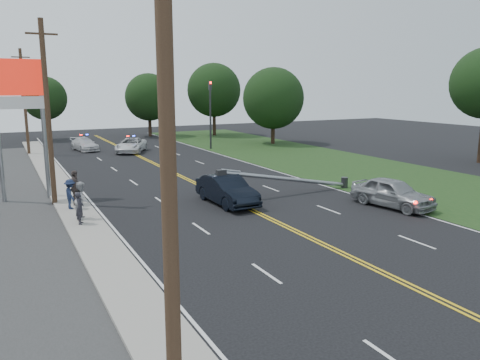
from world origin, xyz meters
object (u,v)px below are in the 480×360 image
fallen_streetlight (295,179)px  bystander_b (82,200)px  utility_pole_mid (48,113)px  utility_pole_far (25,102)px  bystander_d (75,188)px  traffic_signal (210,109)px  emergency_b (85,144)px  utility_pole_near (168,172)px  emergency_a (131,145)px  waiting_sedan (392,193)px  pylon_sign (18,96)px  bystander_c (70,194)px  bystander_a (80,208)px  crashed_sedan (227,190)px

fallen_streetlight → bystander_b: (-12.53, -0.10, 0.12)m
utility_pole_mid → utility_pole_far: same height
bystander_b → bystander_d: bystander_d is taller
traffic_signal → emergency_b: bearing=159.1°
utility_pole_near → emergency_a: size_ratio=1.94×
utility_pole_near → bystander_d: size_ratio=5.23×
utility_pole_far → waiting_sedan: utility_pole_far is taller
pylon_sign → bystander_c: (1.92, -3.88, -5.08)m
waiting_sedan → bystander_d: 17.34m
traffic_signal → emergency_a: traffic_signal is taller
bystander_c → emergency_a: bearing=-28.4°
fallen_streetlight → waiting_sedan: bearing=-59.7°
utility_pole_near → bystander_c: size_ratio=6.30×
bystander_b → utility_pole_far: bearing=21.1°
utility_pole_mid → bystander_c: 4.62m
emergency_b → bystander_b: size_ratio=2.40×
pylon_sign → bystander_d: (2.27, -3.14, -4.92)m
traffic_signal → bystander_c: bearing=-130.3°
bystander_a → bystander_c: (0.00, 3.15, 0.02)m
crashed_sedan → bystander_a: bearing=-176.9°
bystander_a → bystander_b: bearing=2.1°
pylon_sign → waiting_sedan: (17.67, -11.11, -5.20)m
utility_pole_far → bystander_d: bearing=-87.6°
traffic_signal → crashed_sedan: bearing=-111.7°
pylon_sign → emergency_b: pylon_sign is taller
emergency_b → fallen_streetlight: bearing=-83.0°
traffic_signal → emergency_a: (-8.22, 1.17, -3.49)m
bystander_d → bystander_c: bearing=178.9°
crashed_sedan → waiting_sedan: 9.10m
bystander_d → bystander_b: bearing=-158.1°
utility_pole_far → crashed_sedan: 28.03m
bystander_d → emergency_b: bearing=13.7°
utility_pole_far → utility_pole_near: bearing=-90.0°
pylon_sign → bystander_a: (1.91, -7.04, -5.11)m
waiting_sedan → emergency_b: waiting_sedan is taller
utility_pole_near → utility_pole_far: 42.00m
fallen_streetlight → bystander_a: fallen_streetlight is taller
utility_pole_near → bystander_d: (0.97, 18.86, -4.01)m
pylon_sign → waiting_sedan: 21.51m
utility_pole_far → bystander_c: size_ratio=6.30×
fallen_streetlight → bystander_a: bearing=-175.4°
fallen_streetlight → utility_pole_near: (-13.39, -16.00, 4.17)m
bystander_a → bystander_b: (0.24, 0.94, 0.15)m
utility_pole_mid → bystander_c: utility_pole_mid is taller
traffic_signal → utility_pole_mid: size_ratio=0.70×
utility_pole_far → crashed_sedan: utility_pole_far is taller
emergency_b → emergency_a: bearing=-51.1°
bystander_a → utility_pole_far: bearing=17.9°
waiting_sedan → bystander_d: size_ratio=2.46×
fallen_streetlight → bystander_b: size_ratio=5.09×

